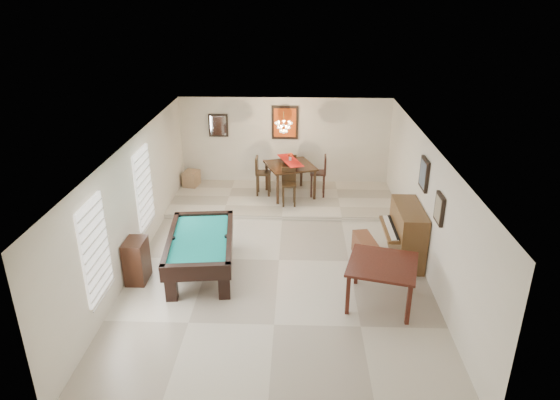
# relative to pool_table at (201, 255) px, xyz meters

# --- Properties ---
(ground_plane) EXTENTS (6.00, 9.00, 0.02)m
(ground_plane) POSITION_rel_pool_table_xyz_m (1.56, 0.55, -0.40)
(ground_plane) COLOR beige
(wall_back) EXTENTS (6.00, 0.04, 2.60)m
(wall_back) POSITION_rel_pool_table_xyz_m (1.56, 5.05, 0.91)
(wall_back) COLOR silver
(wall_back) RESTS_ON ground_plane
(wall_front) EXTENTS (6.00, 0.04, 2.60)m
(wall_front) POSITION_rel_pool_table_xyz_m (1.56, -3.95, 0.91)
(wall_front) COLOR silver
(wall_front) RESTS_ON ground_plane
(wall_left) EXTENTS (0.04, 9.00, 2.60)m
(wall_left) POSITION_rel_pool_table_xyz_m (-1.44, 0.55, 0.91)
(wall_left) COLOR silver
(wall_left) RESTS_ON ground_plane
(wall_right) EXTENTS (0.04, 9.00, 2.60)m
(wall_right) POSITION_rel_pool_table_xyz_m (4.56, 0.55, 0.91)
(wall_right) COLOR silver
(wall_right) RESTS_ON ground_plane
(ceiling) EXTENTS (6.00, 9.00, 0.04)m
(ceiling) POSITION_rel_pool_table_xyz_m (1.56, 0.55, 2.21)
(ceiling) COLOR white
(ceiling) RESTS_ON wall_back
(dining_step) EXTENTS (6.00, 2.50, 0.12)m
(dining_step) POSITION_rel_pool_table_xyz_m (1.56, 3.80, -0.33)
(dining_step) COLOR beige
(dining_step) RESTS_ON ground_plane
(window_left_front) EXTENTS (0.06, 1.00, 1.70)m
(window_left_front) POSITION_rel_pool_table_xyz_m (-1.41, -1.65, 1.01)
(window_left_front) COLOR white
(window_left_front) RESTS_ON wall_left
(window_left_rear) EXTENTS (0.06, 1.00, 1.70)m
(window_left_rear) POSITION_rel_pool_table_xyz_m (-1.41, 1.15, 1.01)
(window_left_rear) COLOR white
(window_left_rear) RESTS_ON wall_left
(pool_table) EXTENTS (1.53, 2.48, 0.79)m
(pool_table) POSITION_rel_pool_table_xyz_m (0.00, 0.00, 0.00)
(pool_table) COLOR black
(pool_table) RESTS_ON ground_plane
(square_table) EXTENTS (1.47, 1.47, 0.83)m
(square_table) POSITION_rel_pool_table_xyz_m (3.49, -0.94, 0.02)
(square_table) COLOR #36140D
(square_table) RESTS_ON ground_plane
(upright_piano) EXTENTS (0.81, 1.45, 1.21)m
(upright_piano) POSITION_rel_pool_table_xyz_m (4.14, 0.71, 0.21)
(upright_piano) COLOR brown
(upright_piano) RESTS_ON ground_plane
(piano_bench) EXTENTS (0.50, 0.93, 0.49)m
(piano_bench) POSITION_rel_pool_table_xyz_m (3.41, 0.69, -0.15)
(piano_bench) COLOR brown
(piano_bench) RESTS_ON ground_plane
(apothecary_chest) EXTENTS (0.39, 0.58, 0.88)m
(apothecary_chest) POSITION_rel_pool_table_xyz_m (-1.22, -0.34, 0.05)
(apothecary_chest) COLOR black
(apothecary_chest) RESTS_ON ground_plane
(dining_table) EXTENTS (1.53, 1.53, 0.99)m
(dining_table) POSITION_rel_pool_table_xyz_m (1.74, 4.00, 0.22)
(dining_table) COLOR black
(dining_table) RESTS_ON dining_step
(flower_vase) EXTENTS (0.14, 0.14, 0.21)m
(flower_vase) POSITION_rel_pool_table_xyz_m (1.74, 4.00, 0.82)
(flower_vase) COLOR #B52B0F
(flower_vase) RESTS_ON dining_table
(dining_chair_south) EXTENTS (0.39, 0.39, 0.99)m
(dining_chair_south) POSITION_rel_pool_table_xyz_m (1.72, 3.28, 0.22)
(dining_chair_south) COLOR black
(dining_chair_south) RESTS_ON dining_step
(dining_chair_north) EXTENTS (0.37, 0.37, 0.96)m
(dining_chair_north) POSITION_rel_pool_table_xyz_m (1.72, 4.75, 0.21)
(dining_chair_north) COLOR black
(dining_chair_north) RESTS_ON dining_step
(dining_chair_west) EXTENTS (0.41, 0.41, 1.07)m
(dining_chair_west) POSITION_rel_pool_table_xyz_m (1.00, 4.00, 0.26)
(dining_chair_west) COLOR black
(dining_chair_west) RESTS_ON dining_step
(dining_chair_east) EXTENTS (0.43, 0.43, 1.13)m
(dining_chair_east) POSITION_rel_pool_table_xyz_m (2.49, 3.98, 0.29)
(dining_chair_east) COLOR black
(dining_chair_east) RESTS_ON dining_step
(corner_bench) EXTENTS (0.47, 0.55, 0.43)m
(corner_bench) POSITION_rel_pool_table_xyz_m (-1.13, 4.59, -0.06)
(corner_bench) COLOR #9E7956
(corner_bench) RESTS_ON dining_step
(chandelier) EXTENTS (0.44, 0.44, 0.60)m
(chandelier) POSITION_rel_pool_table_xyz_m (1.56, 3.75, 1.81)
(chandelier) COLOR #FFE5B2
(chandelier) RESTS_ON ceiling
(back_painting) EXTENTS (0.75, 0.06, 0.95)m
(back_painting) POSITION_rel_pool_table_xyz_m (1.56, 5.01, 1.51)
(back_painting) COLOR #D84C14
(back_painting) RESTS_ON wall_back
(back_mirror) EXTENTS (0.55, 0.06, 0.65)m
(back_mirror) POSITION_rel_pool_table_xyz_m (-0.34, 5.01, 1.41)
(back_mirror) COLOR white
(back_mirror) RESTS_ON wall_back
(right_picture_upper) EXTENTS (0.06, 0.55, 0.65)m
(right_picture_upper) POSITION_rel_pool_table_xyz_m (4.52, 0.85, 1.51)
(right_picture_upper) COLOR slate
(right_picture_upper) RESTS_ON wall_right
(right_picture_lower) EXTENTS (0.06, 0.45, 0.55)m
(right_picture_lower) POSITION_rel_pool_table_xyz_m (4.52, -0.45, 1.31)
(right_picture_lower) COLOR gray
(right_picture_lower) RESTS_ON wall_right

